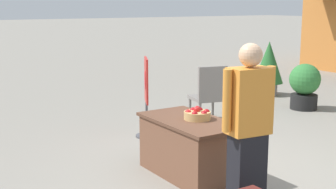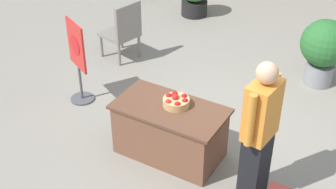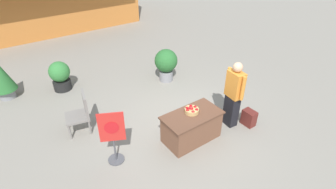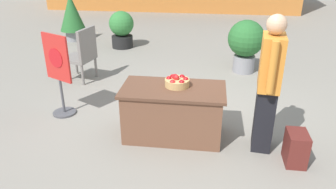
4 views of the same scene
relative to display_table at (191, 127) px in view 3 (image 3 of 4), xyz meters
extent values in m
plane|color=gray|center=(0.24, 0.61, -0.37)|extent=(120.00, 120.00, 0.00)
cube|color=brown|center=(0.00, 0.00, -0.02)|extent=(1.31, 0.71, 0.69)
cube|color=brown|center=(0.00, 0.00, 0.34)|extent=(1.40, 0.75, 0.04)
cylinder|color=tan|center=(0.04, 0.08, 0.41)|extent=(0.33, 0.33, 0.10)
sphere|color=#A30F14|center=(0.16, 0.09, 0.45)|extent=(0.08, 0.08, 0.08)
sphere|color=#A30F14|center=(0.10, 0.18, 0.45)|extent=(0.08, 0.08, 0.08)
sphere|color=#A30F14|center=(-0.03, 0.17, 0.45)|extent=(0.08, 0.08, 0.08)
sphere|color=#A30F14|center=(-0.07, 0.09, 0.45)|extent=(0.08, 0.08, 0.08)
sphere|color=red|center=(-0.01, -0.03, 0.45)|extent=(0.08, 0.08, 0.08)
sphere|color=#A30F14|center=(0.11, -0.01, 0.45)|extent=(0.08, 0.08, 0.08)
sphere|color=red|center=(0.03, 0.07, 0.48)|extent=(0.08, 0.08, 0.08)
sphere|color=red|center=(0.01, 0.10, 0.48)|extent=(0.08, 0.08, 0.08)
cube|color=black|center=(1.19, -0.14, 0.06)|extent=(0.28, 0.36, 0.85)
cube|color=orange|center=(1.19, -0.14, 0.82)|extent=(0.31, 0.45, 0.67)
sphere|color=tan|center=(1.19, -0.14, 1.28)|extent=(0.24, 0.24, 0.24)
cylinder|color=orange|center=(1.17, -0.39, 0.85)|extent=(0.09, 0.09, 0.62)
cylinder|color=orange|center=(1.22, 0.12, 0.85)|extent=(0.09, 0.09, 0.62)
cube|color=maroon|center=(1.56, -0.45, -0.16)|extent=(0.24, 0.34, 0.42)
cylinder|color=#4C4C51|center=(-1.80, 0.41, -0.35)|extent=(0.36, 0.36, 0.03)
cylinder|color=#4C4C51|center=(-1.80, 0.41, -0.06)|extent=(0.04, 0.04, 0.55)
cube|color=red|center=(-1.80, 0.41, 0.57)|extent=(0.49, 0.27, 0.71)
cylinder|color=red|center=(-1.81, 0.39, 0.57)|extent=(0.27, 0.14, 0.30)
cylinder|color=gray|center=(-2.38, 1.68, -0.16)|extent=(0.05, 0.05, 0.40)
cylinder|color=gray|center=(-2.28, 2.14, -0.16)|extent=(0.05, 0.05, 0.40)
cylinder|color=gray|center=(-1.92, 1.58, -0.16)|extent=(0.05, 0.05, 0.40)
cylinder|color=gray|center=(-1.82, 2.04, -0.16)|extent=(0.05, 0.05, 0.40)
cube|color=gray|center=(-2.10, 1.86, 0.07)|extent=(0.66, 0.66, 0.06)
cube|color=gray|center=(-1.86, 1.81, 0.39)|extent=(0.18, 0.55, 0.58)
cylinder|color=black|center=(-1.83, 4.16, -0.21)|extent=(0.54, 0.54, 0.31)
sphere|color=#337A38|center=(-1.83, 4.16, 0.26)|extent=(0.63, 0.63, 0.63)
cylinder|color=gray|center=(1.18, 2.73, -0.19)|extent=(0.45, 0.45, 0.35)
sphere|color=#28662D|center=(1.18, 2.73, 0.35)|extent=(0.75, 0.75, 0.75)
cylinder|color=gray|center=(-3.34, 4.63, -0.22)|extent=(0.45, 0.45, 0.29)
cone|color=#28662D|center=(-3.34, 4.63, 0.41)|extent=(0.69, 0.69, 0.98)
camera|label=1|loc=(4.59, -3.26, 1.77)|focal=50.00mm
camera|label=2|loc=(2.37, -4.09, 3.63)|focal=50.00mm
camera|label=3|loc=(-3.25, -3.60, 3.99)|focal=28.00mm
camera|label=4|loc=(0.46, -3.97, 2.11)|focal=35.00mm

